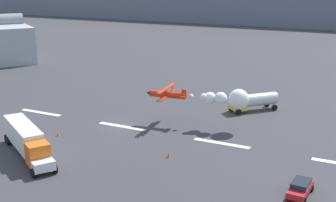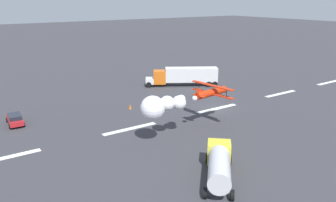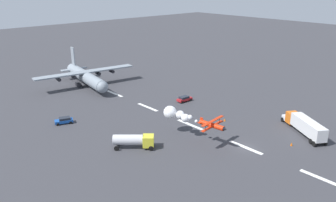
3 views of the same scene
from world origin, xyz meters
name	(u,v)px [view 1 (image 1 of 3)]	position (x,y,z in m)	size (l,w,h in m)	color
ground_plane	(122,126)	(0.00, 0.00, 0.00)	(440.00, 440.00, 0.00)	#38383D
runway_stripe_3	(41,113)	(-15.91, 0.00, 0.01)	(8.00, 0.90, 0.01)	white
runway_stripe_4	(122,126)	(0.00, 0.00, 0.01)	(8.00, 0.90, 0.01)	white
runway_stripe_5	(222,143)	(15.91, 0.00, 0.01)	(8.00, 0.90, 0.01)	white
mountain_ridge_distant	(311,10)	(0.00, 151.79, 7.56)	(396.00, 16.00, 15.12)	slate
stunt_biplane_red	(219,98)	(13.22, 5.79, 4.66)	(15.62, 7.28, 2.95)	red
semi_truck_orange	(26,139)	(-4.62, -15.06, 2.13)	(13.72, 9.99, 3.70)	silver
fuel_tanker_truck	(253,101)	(15.13, 16.99, 1.73)	(7.35, 7.72, 2.90)	yellow
followme_car_yellow	(300,188)	(28.52, -10.59, 0.81)	(2.23, 4.52, 1.52)	#B21E23
traffic_cone_near	(58,133)	(-5.85, -7.69, 0.38)	(0.44, 0.44, 0.75)	orange
traffic_cone_far	(168,155)	(11.73, -7.71, 0.38)	(0.44, 0.44, 0.75)	orange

